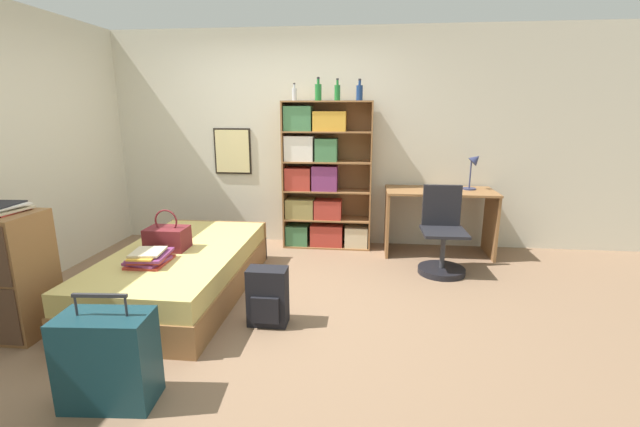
# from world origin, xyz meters

# --- Properties ---
(ground_plane) EXTENTS (14.00, 14.00, 0.00)m
(ground_plane) POSITION_xyz_m (0.00, 0.00, 0.00)
(ground_plane) COLOR #84664C
(wall_back) EXTENTS (10.00, 0.09, 2.60)m
(wall_back) POSITION_xyz_m (-0.00, 1.79, 1.30)
(wall_back) COLOR beige
(wall_back) RESTS_ON ground_plane
(wall_left) EXTENTS (0.06, 10.00, 2.60)m
(wall_left) POSITION_xyz_m (-2.16, 0.00, 1.30)
(wall_left) COLOR beige
(wall_left) RESTS_ON ground_plane
(bed) EXTENTS (1.10, 2.08, 0.43)m
(bed) POSITION_xyz_m (-0.63, 0.02, 0.21)
(bed) COLOR olive
(bed) RESTS_ON ground_plane
(handbag) EXTENTS (0.36, 0.25, 0.37)m
(handbag) POSITION_xyz_m (-0.75, 0.01, 0.54)
(handbag) COLOR maroon
(handbag) RESTS_ON bed
(book_stack_on_bed) EXTENTS (0.33, 0.38, 0.11)m
(book_stack_on_bed) POSITION_xyz_m (-0.73, -0.37, 0.48)
(book_stack_on_bed) COLOR #B2382D
(book_stack_on_bed) RESTS_ON bed
(suitcase) EXTENTS (0.53, 0.32, 0.68)m
(suitcase) POSITION_xyz_m (-0.41, -1.48, 0.28)
(suitcase) COLOR #143842
(suitcase) RESTS_ON ground_plane
(dresser) EXTENTS (0.48, 0.47, 0.93)m
(dresser) POSITION_xyz_m (-1.59, -0.81, 0.47)
(dresser) COLOR olive
(dresser) RESTS_ON ground_plane
(magazine_pile_on_dresser) EXTENTS (0.33, 0.36, 0.07)m
(magazine_pile_on_dresser) POSITION_xyz_m (-1.60, -0.77, 0.97)
(magazine_pile_on_dresser) COLOR #B2382D
(magazine_pile_on_dresser) RESTS_ON dresser
(bookcase) EXTENTS (1.06, 0.32, 1.76)m
(bookcase) POSITION_xyz_m (0.46, 1.57, 0.82)
(bookcase) COLOR olive
(bookcase) RESTS_ON ground_plane
(bottle_green) EXTENTS (0.06, 0.06, 0.20)m
(bottle_green) POSITION_xyz_m (0.17, 1.57, 1.83)
(bottle_green) COLOR #B7BCC1
(bottle_green) RESTS_ON bookcase
(bottle_brown) EXTENTS (0.08, 0.08, 0.26)m
(bottle_brown) POSITION_xyz_m (0.45, 1.57, 1.86)
(bottle_brown) COLOR #1E6B2D
(bottle_brown) RESTS_ON bookcase
(bottle_clear) EXTENTS (0.07, 0.07, 0.25)m
(bottle_clear) POSITION_xyz_m (0.67, 1.54, 1.85)
(bottle_clear) COLOR #1E6B2D
(bottle_clear) RESTS_ON bookcase
(bottle_blue) EXTENTS (0.07, 0.07, 0.24)m
(bottle_blue) POSITION_xyz_m (0.92, 1.58, 1.85)
(bottle_blue) COLOR navy
(bottle_blue) RESTS_ON bookcase
(desk) EXTENTS (1.23, 0.59, 0.76)m
(desk) POSITION_xyz_m (1.87, 1.44, 0.53)
(desk) COLOR olive
(desk) RESTS_ON ground_plane
(desk_lamp) EXTENTS (0.20, 0.15, 0.43)m
(desk_lamp) POSITION_xyz_m (2.24, 1.52, 1.05)
(desk_lamp) COLOR navy
(desk_lamp) RESTS_ON desk
(desk_chair) EXTENTS (0.48, 0.48, 0.90)m
(desk_chair) POSITION_xyz_m (1.82, 0.84, 0.28)
(desk_chair) COLOR black
(desk_chair) RESTS_ON ground_plane
(backpack) EXTENTS (0.31, 0.21, 0.46)m
(backpack) POSITION_xyz_m (0.28, -0.46, 0.23)
(backpack) COLOR black
(backpack) RESTS_ON ground_plane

